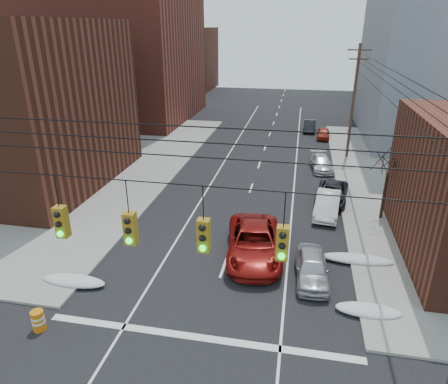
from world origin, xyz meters
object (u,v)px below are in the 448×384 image
at_px(parked_car_c, 332,193).
at_px(parked_car_d, 321,163).
at_px(lot_car_c, 27,170).
at_px(construction_barrel, 38,320).
at_px(lot_car_b, 104,153).
at_px(parked_car_a, 312,268).
at_px(parked_car_e, 323,133).
at_px(parked_car_b, 327,204).
at_px(parked_car_f, 310,126).
at_px(lot_car_d, 45,158).
at_px(lot_car_a, 100,164).
at_px(red_pickup, 254,243).

xyz_separation_m(parked_car_c, parked_car_d, (-0.56, 7.26, -0.03)).
height_order(lot_car_c, construction_barrel, lot_car_c).
bearing_deg(lot_car_b, parked_car_c, -96.38).
distance_m(parked_car_a, parked_car_e, 29.34).
distance_m(parked_car_b, parked_car_f, 24.40).
bearing_deg(lot_car_d, parked_car_b, -119.41).
relative_size(parked_car_e, lot_car_a, 0.91).
relative_size(parked_car_b, lot_car_d, 1.01).
bearing_deg(lot_car_a, parked_car_d, -96.95).
xyz_separation_m(parked_car_b, lot_car_d, (-25.79, 5.43, 0.17)).
distance_m(red_pickup, parked_car_b, 7.98).
height_order(parked_car_d, lot_car_d, lot_car_d).
height_order(parked_car_a, parked_car_b, parked_car_b).
bearing_deg(lot_car_a, parked_car_c, -117.32).
bearing_deg(construction_barrel, parked_car_a, 27.54).
relative_size(lot_car_b, construction_barrel, 5.69).
bearing_deg(lot_car_b, red_pickup, -123.34).
distance_m(parked_car_f, lot_car_c, 32.90).
relative_size(parked_car_c, parked_car_d, 1.09).
relative_size(parked_car_c, lot_car_a, 1.22).
height_order(parked_car_b, construction_barrel, parked_car_b).
bearing_deg(parked_car_a, parked_car_c, 78.18).
distance_m(parked_car_d, lot_car_b, 20.96).
bearing_deg(lot_car_b, lot_car_c, 151.12).
relative_size(parked_car_b, lot_car_a, 1.17).
height_order(parked_car_b, lot_car_b, lot_car_b).
distance_m(red_pickup, lot_car_a, 19.54).
bearing_deg(construction_barrel, lot_car_a, 109.61).
xyz_separation_m(lot_car_a, lot_car_d, (-5.74, 0.30, 0.13)).
bearing_deg(lot_car_c, parked_car_a, -104.44).
bearing_deg(parked_car_b, lot_car_a, 172.41).
relative_size(lot_car_d, construction_barrel, 4.68).
bearing_deg(lot_car_c, parked_car_d, -64.42).
height_order(parked_car_e, lot_car_b, lot_car_b).
relative_size(parked_car_e, lot_car_d, 0.78).
distance_m(parked_car_c, construction_barrel, 21.66).
bearing_deg(lot_car_a, lot_car_c, 100.52).
xyz_separation_m(red_pickup, construction_barrel, (-8.61, -7.89, -0.40)).
bearing_deg(lot_car_d, lot_car_a, -110.51).
bearing_deg(parked_car_c, red_pickup, -110.47).
height_order(parked_car_c, construction_barrel, parked_car_c).
relative_size(red_pickup, lot_car_a, 1.66).
height_order(parked_car_b, parked_car_d, parked_car_b).
relative_size(parked_car_a, parked_car_c, 0.87).
bearing_deg(lot_car_c, red_pickup, -103.82).
distance_m(parked_car_b, lot_car_a, 20.70).
distance_m(red_pickup, parked_car_a, 3.71).
bearing_deg(parked_car_d, lot_car_b, 177.74).
distance_m(parked_car_a, lot_car_a, 23.20).
height_order(parked_car_f, lot_car_c, lot_car_c).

